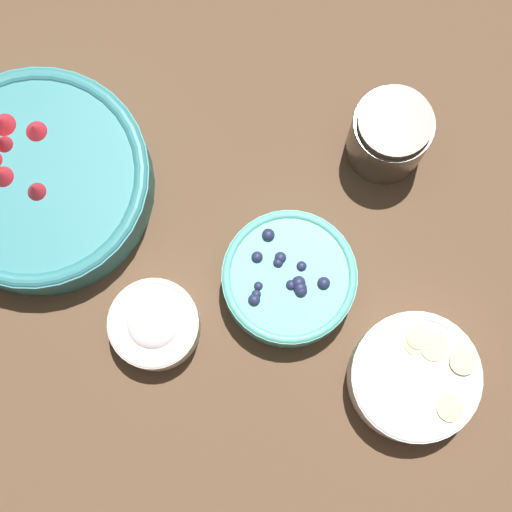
% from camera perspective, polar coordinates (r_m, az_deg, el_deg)
% --- Properties ---
extents(ground_plane, '(4.00, 4.00, 0.00)m').
position_cam_1_polar(ground_plane, '(1.03, 2.72, -2.25)').
color(ground_plane, brown).
extents(bowl_strawberries, '(0.27, 0.27, 0.08)m').
position_cam_1_polar(bowl_strawberries, '(1.05, -14.33, 4.96)').
color(bowl_strawberries, teal).
rests_on(bowl_strawberries, ground_plane).
extents(bowl_blueberries, '(0.16, 0.16, 0.06)m').
position_cam_1_polar(bowl_blueberries, '(1.00, 2.21, -1.54)').
color(bowl_blueberries, '#56B7A8').
rests_on(bowl_blueberries, ground_plane).
extents(bowl_bananas, '(0.15, 0.15, 0.06)m').
position_cam_1_polar(bowl_bananas, '(1.00, 10.52, -7.95)').
color(bowl_bananas, white).
rests_on(bowl_bananas, ground_plane).
extents(bowl_cream, '(0.11, 0.11, 0.05)m').
position_cam_1_polar(bowl_cream, '(1.00, -6.82, -4.44)').
color(bowl_cream, silver).
rests_on(bowl_cream, ground_plane).
extents(jar_chocolate, '(0.09, 0.09, 0.10)m').
position_cam_1_polar(jar_chocolate, '(1.04, 8.84, 7.91)').
color(jar_chocolate, '#4C3D33').
rests_on(jar_chocolate, ground_plane).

